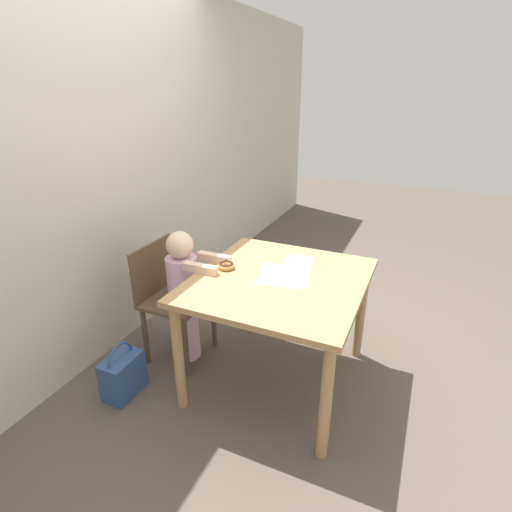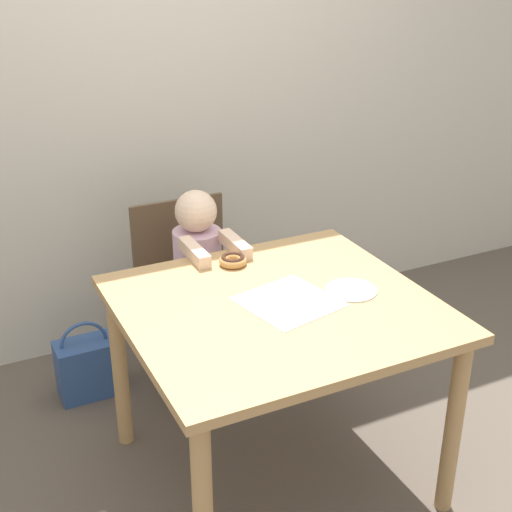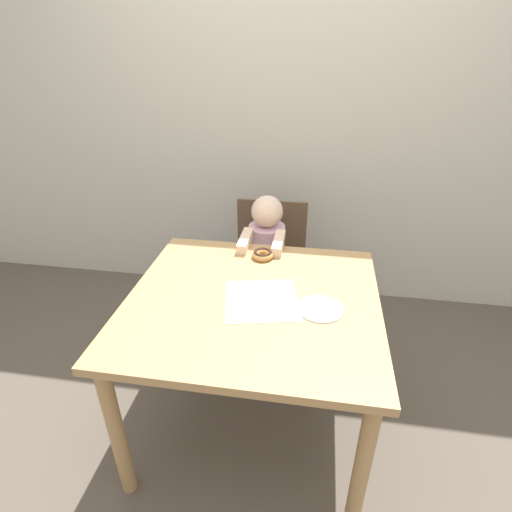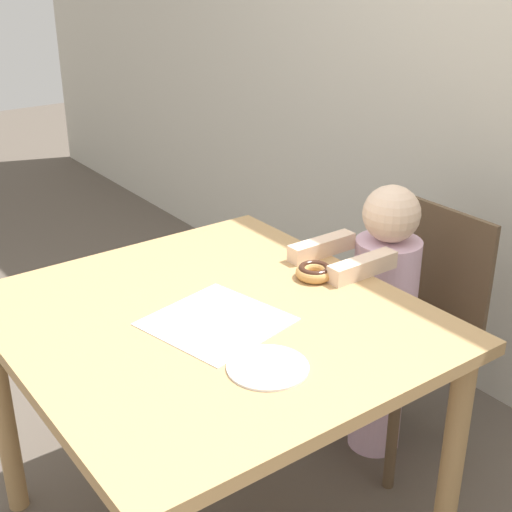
% 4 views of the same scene
% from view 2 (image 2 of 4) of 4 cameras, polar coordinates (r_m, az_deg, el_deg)
% --- Properties ---
extents(ground_plane, '(12.00, 12.00, 0.00)m').
position_cam_2_polar(ground_plane, '(2.87, 1.52, -16.79)').
color(ground_plane, brown).
extents(wall_back, '(8.00, 0.05, 2.50)m').
position_cam_2_polar(wall_back, '(3.37, -8.33, 13.29)').
color(wall_back, beige).
rests_on(wall_back, ground_plane).
extents(dining_table, '(1.04, 0.98, 0.73)m').
position_cam_2_polar(dining_table, '(2.50, 1.68, -5.78)').
color(dining_table, tan).
rests_on(dining_table, ground_plane).
extents(chair, '(0.43, 0.39, 0.82)m').
position_cam_2_polar(chair, '(3.19, -5.28, -2.51)').
color(chair, brown).
rests_on(chair, ground_plane).
extents(child_figure, '(0.22, 0.41, 0.93)m').
position_cam_2_polar(child_figure, '(3.08, -4.56, -2.60)').
color(child_figure, silver).
rests_on(child_figure, ground_plane).
extents(donut, '(0.11, 0.11, 0.04)m').
position_cam_2_polar(donut, '(2.71, -1.86, -0.32)').
color(donut, tan).
rests_on(donut, dining_table).
extents(napkin, '(0.35, 0.35, 0.00)m').
position_cam_2_polar(napkin, '(2.45, 2.65, -3.68)').
color(napkin, white).
rests_on(napkin, dining_table).
extents(handbag, '(0.26, 0.16, 0.37)m').
position_cam_2_polar(handbag, '(3.28, -13.39, -8.62)').
color(handbag, '#2D4C84').
rests_on(handbag, ground_plane).
extents(plate, '(0.18, 0.18, 0.01)m').
position_cam_2_polar(plate, '(2.55, 7.63, -2.72)').
color(plate, white).
rests_on(plate, dining_table).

